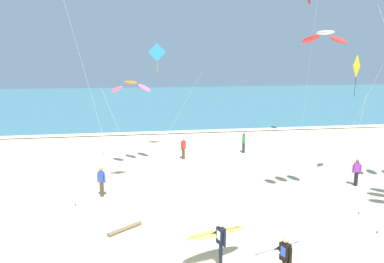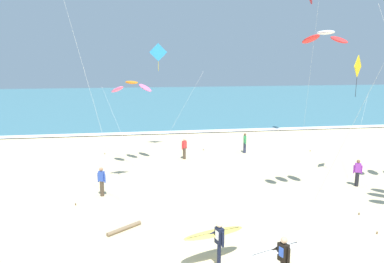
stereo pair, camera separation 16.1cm
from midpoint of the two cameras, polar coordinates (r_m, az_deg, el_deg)
name	(u,v)px [view 1 (the left image)]	position (r m, az deg, el deg)	size (l,w,h in m)	color
ocean_water	(143,100)	(66.69, -7.45, 4.70)	(160.00, 60.00, 0.08)	teal
shoreline_foam	(155,133)	(37.33, -5.81, -0.17)	(160.00, 1.32, 0.01)	white
surfer_lead	(281,254)	(13.19, 13.05, -17.61)	(2.28, 1.33, 1.71)	black
surfer_trailing	(218,237)	(13.92, 3.62, -15.67)	(2.51, 1.38, 1.71)	black
kite_diamond_cobalt_mid	(158,55)	(29.31, -5.31, 11.47)	(4.21, 0.37, 8.45)	#2D99DB
kite_diamond_golden_far	(357,70)	(24.29, 23.56, 8.58)	(2.51, 2.19, 7.50)	yellow
kite_arc_amber_low	(131,87)	(25.51, -9.48, 6.73)	(3.75, 4.79, 5.84)	pink
kite_arc_ivory_close	(325,38)	(19.44, 19.33, 13.32)	(2.46, 4.59, 8.61)	red
bystander_blue_top	(101,182)	(20.87, -13.81, -7.41)	(0.45, 0.31, 1.59)	#4C3D2D
bystander_purple_top	(357,172)	(23.86, 23.54, -5.69)	(0.47, 0.29, 1.59)	black
bystander_red_top	(183,148)	(27.60, -1.49, -2.57)	(0.42, 0.34, 1.59)	#4C3D2D
bystander_green_top	(244,143)	(29.65, 7.70, -1.71)	(0.22, 0.50, 1.59)	#2D334C
driftwood_log	(125,229)	(16.98, -10.43, -14.31)	(0.17, 0.17, 1.71)	#846B4C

